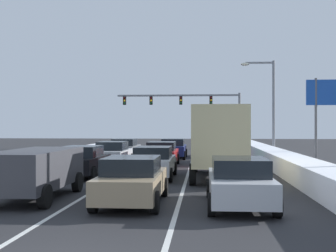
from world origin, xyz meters
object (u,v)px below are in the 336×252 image
Objects in this scene: sedan_navy_center_lane_fourth at (173,148)px; sedan_green_right_lane_third at (214,152)px; traffic_light_gantry at (192,105)px; suv_charcoal_left_lane_nearest at (36,169)px; sedan_maroon_right_lane_fourth at (213,147)px; sedan_white_center_lane_second at (154,162)px; box_truck_right_lane_second at (218,138)px; street_lamp_right_mid at (269,99)px; sedan_gray_left_lane_fourth at (125,148)px; sedan_silver_right_lane_nearest at (239,182)px; sedan_silver_left_lane_third at (113,153)px; sedan_black_left_lane_second at (83,161)px; roadside_sign_right at (332,102)px; sedan_red_center_lane_third at (162,154)px; sedan_tan_center_lane_nearest at (132,180)px.

sedan_green_right_lane_third is at bearing -53.86° from sedan_navy_center_lane_fourth.
suv_charcoal_left_lane_nearest is at bearing -97.47° from traffic_light_gantry.
sedan_maroon_right_lane_fourth is 15.02m from sedan_white_center_lane_second.
box_truck_right_lane_second reaches higher than sedan_navy_center_lane_fourth.
sedan_navy_center_lane_fourth is 8.37m from street_lamp_right_mid.
sedan_gray_left_lane_fourth is (-6.67, 12.18, -1.14)m from box_truck_right_lane_second.
sedan_maroon_right_lane_fourth is (-0.31, 21.70, 0.00)m from sedan_silver_right_lane_nearest.
sedan_black_left_lane_second is at bearing -92.37° from sedan_silver_left_lane_third.
sedan_silver_left_lane_third is (-6.77, 13.37, 0.00)m from sedan_silver_right_lane_nearest.
street_lamp_right_mid is (7.37, 1.07, 3.81)m from sedan_navy_center_lane_fourth.
box_truck_right_lane_second is at bearing -135.43° from roadside_sign_right.
sedan_black_left_lane_second is (-7.02, 7.38, 0.00)m from sedan_silver_right_lane_nearest.
box_truck_right_lane_second is 1.60× the size of sedan_silver_left_lane_third.
street_lamp_right_mid is at bearing 34.23° from sedan_silver_left_lane_third.
sedan_gray_left_lane_fourth is at bearing 110.20° from sedan_silver_right_lane_nearest.
sedan_silver_left_lane_third is 0.59× the size of street_lamp_right_mid.
sedan_red_center_lane_third is (-3.24, 6.11, -1.14)m from box_truck_right_lane_second.
street_lamp_right_mid is at bearing 44.41° from sedan_red_center_lane_third.
suv_charcoal_left_lane_nearest is at bearing -89.17° from sedan_gray_left_lane_fourth.
sedan_tan_center_lane_nearest is 1.00× the size of sedan_black_left_lane_second.
traffic_light_gantry is (-1.86, 28.44, 2.99)m from box_truck_right_lane_second.
suv_charcoal_left_lane_nearest is 35.18m from traffic_light_gantry.
sedan_silver_right_lane_nearest and sedan_black_left_lane_second have the same top height.
street_lamp_right_mid is (10.82, 19.83, 3.56)m from suv_charcoal_left_lane_nearest.
box_truck_right_lane_second is at bearing 1.59° from sedan_white_center_lane_second.
roadside_sign_right is at bearing -66.36° from traffic_light_gantry.
sedan_tan_center_lane_nearest is 19.43m from sedan_navy_center_lane_fourth.
sedan_gray_left_lane_fourth is (-0.07, 11.89, 0.00)m from sedan_black_left_lane_second.
suv_charcoal_left_lane_nearest is at bearing -88.30° from sedan_black_left_lane_second.
suv_charcoal_left_lane_nearest reaches higher than sedan_silver_right_lane_nearest.
sedan_silver_right_lane_nearest is 3.38m from sedan_tan_center_lane_nearest.
sedan_silver_right_lane_nearest is 1.00× the size of sedan_navy_center_lane_fourth.
sedan_green_right_lane_third is 1.00× the size of sedan_silver_left_lane_third.
sedan_silver_left_lane_third is (-3.39, -6.25, 0.00)m from sedan_navy_center_lane_fourth.
suv_charcoal_left_lane_nearest is at bearing -107.36° from sedan_maroon_right_lane_fourth.
sedan_red_center_lane_third is (-3.34, -8.50, 0.00)m from sedan_maroon_right_lane_fourth.
box_truck_right_lane_second is at bearing -61.29° from sedan_gray_left_lane_fourth.
street_lamp_right_mid reaches higher than sedan_tan_center_lane_nearest.
roadside_sign_right is (13.99, 7.00, 3.25)m from sedan_black_left_lane_second.
traffic_light_gantry reaches higher than sedan_white_center_lane_second.
suv_charcoal_left_lane_nearest is 6.53m from sedan_black_left_lane_second.
traffic_light_gantry reaches higher than sedan_navy_center_lane_fourth.
sedan_maroon_right_lane_fourth is at bearing 81.90° from sedan_tan_center_lane_nearest.
traffic_light_gantry is at bearing 95.48° from sedan_green_right_lane_third.
roadside_sign_right is at bearing 26.57° from sedan_black_left_lane_second.
sedan_green_right_lane_third is 5.12m from sedan_navy_center_lane_fourth.
sedan_green_right_lane_third is 7.78m from street_lamp_right_mid.
roadside_sign_right is at bearing -19.17° from sedan_gray_left_lane_fourth.
traffic_light_gantry reaches higher than sedan_green_right_lane_third.
roadside_sign_right is at bearing -8.65° from sedan_green_right_lane_third.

